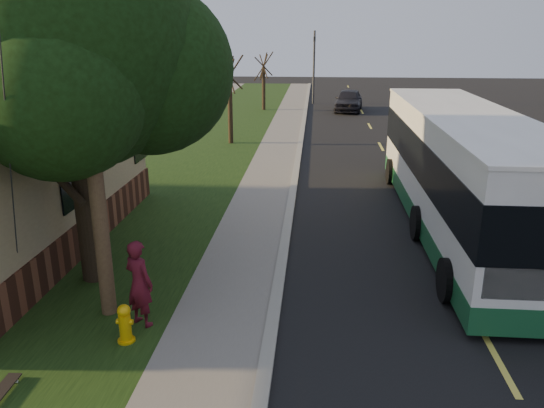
% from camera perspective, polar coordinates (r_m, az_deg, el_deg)
% --- Properties ---
extents(ground, '(120.00, 120.00, 0.00)m').
position_cam_1_polar(ground, '(9.83, -0.38, -15.54)').
color(ground, black).
rests_on(ground, ground).
extents(road, '(8.00, 80.00, 0.01)m').
position_cam_1_polar(road, '(19.23, 14.29, 1.09)').
color(road, black).
rests_on(road, ground).
extents(curb, '(0.25, 80.00, 0.12)m').
position_cam_1_polar(curb, '(18.95, 2.29, 1.57)').
color(curb, gray).
rests_on(curb, ground).
extents(sidewalk, '(2.00, 80.00, 0.08)m').
position_cam_1_polar(sidewalk, '(19.02, -0.72, 1.58)').
color(sidewalk, slate).
rests_on(sidewalk, ground).
extents(grass_verge, '(5.00, 80.00, 0.07)m').
position_cam_1_polar(grass_verge, '(19.65, -10.94, 1.78)').
color(grass_verge, black).
rests_on(grass_verge, ground).
extents(fire_hydrant, '(0.32, 0.32, 0.74)m').
position_cam_1_polar(fire_hydrant, '(10.14, -15.54, -12.28)').
color(fire_hydrant, '#E2AA0B').
rests_on(fire_hydrant, grass_verge).
extents(utility_pole, '(2.86, 3.21, 9.07)m').
position_cam_1_polar(utility_pole, '(10.03, -19.53, 12.44)').
color(utility_pole, '#473321').
rests_on(utility_pole, ground).
extents(leafy_tree, '(6.30, 6.00, 7.80)m').
position_cam_1_polar(leafy_tree, '(11.87, -20.50, 15.67)').
color(leafy_tree, black).
rests_on(leafy_tree, grass_verge).
extents(bare_tree_near, '(1.38, 1.21, 4.31)m').
position_cam_1_polar(bare_tree_near, '(26.70, -4.54, 10.95)').
color(bare_tree_near, black).
rests_on(bare_tree_near, grass_verge).
extents(bare_tree_far, '(1.38, 1.21, 4.03)m').
position_cam_1_polar(bare_tree_far, '(38.49, -0.90, 12.96)').
color(bare_tree_far, black).
rests_on(bare_tree_far, grass_verge).
extents(traffic_signal, '(0.18, 0.22, 5.50)m').
position_cam_1_polar(traffic_signal, '(42.22, 4.53, 14.95)').
color(traffic_signal, '#2D2D30').
rests_on(traffic_signal, ground).
extents(transit_bus, '(2.86, 12.39, 3.35)m').
position_cam_1_polar(transit_bus, '(15.84, 19.77, 3.66)').
color(transit_bus, silver).
rests_on(transit_bus, ground).
extents(skateboarder, '(0.75, 0.66, 1.72)m').
position_cam_1_polar(skateboarder, '(10.39, -14.09, -8.26)').
color(skateboarder, '#4F0F1D').
rests_on(skateboarder, grass_verge).
extents(skateboard_main, '(0.25, 0.90, 0.08)m').
position_cam_1_polar(skateboard_main, '(9.66, -27.15, -17.53)').
color(skateboard_main, black).
rests_on(skateboard_main, grass_verge).
extents(distant_car, '(2.36, 4.71, 1.54)m').
position_cam_1_polar(distant_car, '(38.85, 8.25, 11.00)').
color(distant_car, black).
rests_on(distant_car, ground).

